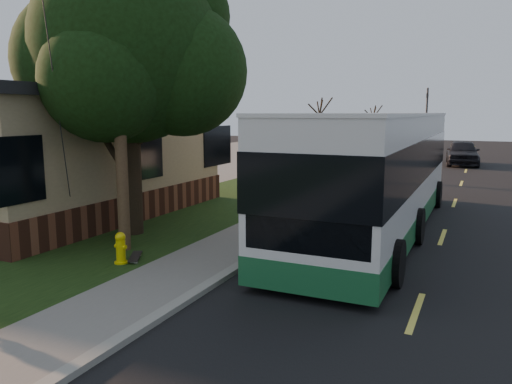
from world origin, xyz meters
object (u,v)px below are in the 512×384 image
(fire_hydrant, at_px, (121,248))
(distant_car, at_px, (462,152))
(bare_tree_near, at_px, (319,138))
(utility_pole, at_px, (117,67))
(transit_bus, at_px, (377,169))
(traffic_signal, at_px, (426,117))
(dumpster, at_px, (118,186))
(leafy_tree, at_px, (131,53))
(bare_tree_far, at_px, (372,133))
(skateboard_main, at_px, (135,257))

(fire_hydrant, height_order, distant_car, distant_car)
(bare_tree_near, bearing_deg, distant_car, 53.78)
(utility_pole, height_order, transit_bus, utility_pole)
(traffic_signal, xyz_separation_m, distant_car, (3.11, -6.29, -2.31))
(utility_pole, bearing_deg, bare_tree_near, 90.66)
(utility_pole, distance_m, traffic_signal, 33.26)
(utility_pole, bearing_deg, traffic_signal, 83.42)
(fire_hydrant, relative_size, transit_bus, 0.06)
(dumpster, bearing_deg, transit_bus, -4.16)
(transit_bus, distance_m, dumpster, 10.45)
(leafy_tree, relative_size, traffic_signal, 1.42)
(bare_tree_far, height_order, skateboard_main, bare_tree_far)
(utility_pole, relative_size, traffic_signal, 1.65)
(bare_tree_far, xyz_separation_m, dumpster, (-5.29, -23.27, -1.37))
(leafy_tree, height_order, traffic_signal, leafy_tree)
(distant_car, bearing_deg, utility_pole, -109.24)
(traffic_signal, xyz_separation_m, skateboard_main, (-3.00, -33.61, -3.03))
(traffic_signal, bearing_deg, utility_pole, -96.58)
(bare_tree_near, xyz_separation_m, dumpster, (-4.79, -11.27, -1.52))
(traffic_signal, distance_m, transit_bus, 28.10)
(fire_hydrant, relative_size, distant_car, 0.15)
(leafy_tree, height_order, distant_car, leafy_tree)
(bare_tree_far, distance_m, dumpster, 23.90)
(utility_pole, bearing_deg, bare_tree_far, 89.40)
(fire_hydrant, distance_m, utility_pole, 4.37)
(leafy_tree, xyz_separation_m, traffic_signal, (4.67, 31.35, -2.00))
(leafy_tree, bearing_deg, utility_pole, -62.40)
(leafy_tree, bearing_deg, fire_hydrant, -59.33)
(fire_hydrant, bearing_deg, utility_pole, 125.38)
(utility_pole, xyz_separation_m, transit_bus, (5.37, 4.98, -2.75))
(transit_bus, height_order, distant_car, transit_bus)
(skateboard_main, bearing_deg, utility_pole, 143.08)
(fire_hydrant, height_order, leafy_tree, leafy_tree)
(skateboard_main, xyz_separation_m, dumpster, (-5.79, 6.34, 0.50))
(leafy_tree, relative_size, bare_tree_far, 1.94)
(dumpster, height_order, distant_car, distant_car)
(bare_tree_near, relative_size, skateboard_main, 4.82)
(utility_pole, height_order, bare_tree_far, utility_pole)
(fire_hydrant, distance_m, skateboard_main, 0.50)
(dumpster, bearing_deg, bare_tree_far, 77.20)
(transit_bus, height_order, skateboard_main, transit_bus)
(transit_bus, xyz_separation_m, distant_car, (1.54, 21.73, -1.02))
(traffic_signal, distance_m, dumpster, 28.76)
(distant_car, bearing_deg, dumpster, -124.28)
(bare_tree_near, bearing_deg, dumpster, -113.01)
(traffic_signal, relative_size, skateboard_main, 6.16)
(leafy_tree, bearing_deg, traffic_signal, 81.53)
(bare_tree_far, bearing_deg, skateboard_main, -89.03)
(bare_tree_near, distance_m, bare_tree_far, 12.01)
(skateboard_main, distance_m, dumpster, 8.60)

